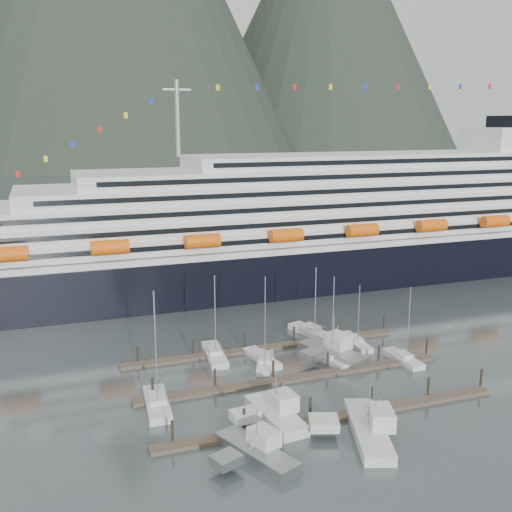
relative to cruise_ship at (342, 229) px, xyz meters
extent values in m
plane|color=#485455|center=(-30.03, -54.94, -12.04)|extent=(1600.00, 1600.00, 0.00)
cone|color=black|center=(269.97, 565.06, 142.96)|extent=(360.00, 360.00, 360.00)
cube|color=black|center=(-5.03, 0.06, -8.04)|extent=(210.00, 28.00, 12.00)
cube|color=silver|center=(-5.03, 0.06, -1.54)|extent=(205.80, 27.44, 1.50)
cube|color=silver|center=(-0.03, 0.06, 1.06)|extent=(185.00, 26.00, 3.20)
cube|color=black|center=(-0.03, -12.99, 1.22)|extent=(175.75, 0.20, 1.00)
cube|color=silver|center=(1.97, 0.06, 4.26)|extent=(180.00, 25.00, 3.20)
cube|color=black|center=(1.97, -12.49, 4.42)|extent=(171.00, 0.20, 1.00)
cube|color=silver|center=(3.97, 0.06, 7.46)|extent=(172.00, 24.00, 3.20)
cube|color=black|center=(3.97, -11.99, 7.62)|extent=(163.40, 0.20, 1.00)
cube|color=silver|center=(5.97, 0.06, 10.66)|extent=(160.00, 23.00, 3.20)
cube|color=black|center=(5.97, -11.49, 10.82)|extent=(152.00, 0.20, 1.00)
cube|color=silver|center=(7.97, 0.06, 13.76)|extent=(140.00, 22.00, 3.00)
cube|color=black|center=(7.97, -10.99, 13.91)|extent=(133.00, 0.20, 1.00)
cube|color=silver|center=(9.97, 0.06, 16.76)|extent=(95.00, 20.00, 3.00)
cube|color=black|center=(9.97, -9.99, 16.91)|extent=(90.25, 0.20, 1.00)
cylinder|color=gray|center=(-40.03, 0.06, 26.26)|extent=(1.00, 1.00, 16.00)
cylinder|color=#F05C0C|center=(-75.03, -14.94, 2.46)|extent=(7.00, 2.80, 2.80)
cylinder|color=#F05C0C|center=(-57.03, -14.94, 2.46)|extent=(7.00, 2.80, 2.80)
cylinder|color=#F05C0C|center=(-39.03, -14.94, 2.46)|extent=(7.00, 2.80, 2.80)
cylinder|color=#F05C0C|center=(-21.03, -14.94, 2.46)|extent=(7.00, 2.80, 2.80)
cylinder|color=#F05C0C|center=(-3.03, -14.94, 2.46)|extent=(7.00, 2.80, 2.80)
cylinder|color=#F05C0C|center=(14.97, -14.94, 2.46)|extent=(7.00, 2.80, 2.80)
cylinder|color=#F05C0C|center=(32.97, -14.94, 2.46)|extent=(7.00, 2.80, 2.80)
cube|color=#4D4231|center=(-35.03, -64.94, -11.79)|extent=(48.00, 2.00, 0.50)
cylinder|color=black|center=(-56.03, -63.84, -10.64)|extent=(0.36, 0.36, 3.20)
cylinder|color=black|center=(-47.03, -63.84, -10.64)|extent=(0.36, 0.36, 3.20)
cylinder|color=black|center=(-38.03, -63.84, -10.64)|extent=(0.36, 0.36, 3.20)
cylinder|color=black|center=(-29.03, -63.84, -10.64)|extent=(0.36, 0.36, 3.20)
cylinder|color=black|center=(-20.03, -63.84, -10.64)|extent=(0.36, 0.36, 3.20)
cylinder|color=black|center=(-11.03, -63.84, -10.64)|extent=(0.36, 0.36, 3.20)
cube|color=#4D4231|center=(-35.03, -51.94, -11.79)|extent=(48.00, 2.00, 0.50)
cylinder|color=black|center=(-56.03, -50.84, -10.64)|extent=(0.36, 0.36, 3.20)
cylinder|color=black|center=(-47.03, -50.84, -10.64)|extent=(0.36, 0.36, 3.20)
cylinder|color=black|center=(-38.03, -50.84, -10.64)|extent=(0.36, 0.36, 3.20)
cylinder|color=black|center=(-29.03, -50.84, -10.64)|extent=(0.36, 0.36, 3.20)
cylinder|color=black|center=(-20.03, -50.84, -10.64)|extent=(0.36, 0.36, 3.20)
cylinder|color=black|center=(-11.03, -50.84, -10.64)|extent=(0.36, 0.36, 3.20)
cube|color=#4D4231|center=(-35.03, -38.94, -11.79)|extent=(48.00, 2.00, 0.50)
cylinder|color=black|center=(-56.03, -37.84, -10.64)|extent=(0.36, 0.36, 3.20)
cylinder|color=black|center=(-47.03, -37.84, -10.64)|extent=(0.36, 0.36, 3.20)
cylinder|color=black|center=(-38.03, -37.84, -10.64)|extent=(0.36, 0.36, 3.20)
cylinder|color=black|center=(-29.03, -37.84, -10.64)|extent=(0.36, 0.36, 3.20)
cylinder|color=black|center=(-20.03, -37.84, -10.64)|extent=(0.36, 0.36, 3.20)
cylinder|color=black|center=(-11.03, -37.84, -10.64)|extent=(0.36, 0.36, 3.20)
cube|color=silver|center=(-55.98, -53.90, -11.79)|extent=(3.84, 10.51, 1.60)
cube|color=silver|center=(-55.98, -53.90, -10.72)|extent=(2.59, 3.79, 0.92)
cylinder|color=gray|center=(-56.07, -54.92, -3.23)|extent=(0.18, 0.18, 15.56)
cube|color=silver|center=(-37.03, -43.51, -11.79)|extent=(3.60, 9.39, 1.28)
cube|color=silver|center=(-37.03, -43.51, -10.99)|extent=(2.25, 3.42, 0.73)
cylinder|color=gray|center=(-36.90, -44.42, -4.50)|extent=(0.15, 0.15, 13.43)
cube|color=silver|center=(-37.28, -45.51, -11.79)|extent=(5.66, 9.08, 1.30)
cube|color=silver|center=(-37.28, -45.51, -10.97)|extent=(2.91, 3.57, 0.74)
cylinder|color=gray|center=(-37.62, -46.32, -5.79)|extent=(0.15, 0.15, 10.82)
cube|color=silver|center=(-26.97, -46.94, -11.79)|extent=(4.17, 10.05, 1.25)
cube|color=silver|center=(-26.97, -46.94, -11.02)|extent=(2.41, 3.71, 0.71)
cylinder|color=gray|center=(-26.78, -47.90, -4.57)|extent=(0.14, 0.14, 13.34)
cube|color=silver|center=(-43.84, -39.51, -11.79)|extent=(3.80, 10.83, 1.49)
cube|color=silver|center=(-43.84, -39.51, -10.82)|extent=(2.48, 3.91, 0.85)
cylinder|color=gray|center=(-43.95, -40.57, -4.51)|extent=(0.17, 0.17, 13.14)
cube|color=silver|center=(-24.40, -34.94, -11.79)|extent=(5.52, 10.21, 1.53)
cube|color=silver|center=(-24.40, -34.94, -10.79)|extent=(3.07, 3.91, 0.87)
cylinder|color=gray|center=(-24.12, -35.88, -5.20)|extent=(0.17, 0.17, 11.72)
cube|color=silver|center=(-19.36, -42.17, -11.79)|extent=(2.87, 9.46, 1.25)
cube|color=silver|center=(-19.36, -42.17, -11.02)|extent=(1.97, 3.37, 0.71)
cylinder|color=gray|center=(-19.41, -43.10, -6.20)|extent=(0.14, 0.14, 10.08)
cube|color=silver|center=(-15.80, -51.48, -11.79)|extent=(2.65, 8.42, 1.30)
cube|color=silver|center=(-15.80, -51.48, -10.97)|extent=(1.94, 2.97, 0.74)
cylinder|color=gray|center=(-15.77, -52.32, -5.34)|extent=(0.15, 0.15, 11.73)
cube|color=gray|center=(-47.60, -69.94, -11.69)|extent=(7.19, 11.96, 1.78)
cube|color=gray|center=(-51.70, -71.54, -10.61)|extent=(3.75, 3.47, 1.07)
cube|color=silver|center=(-46.52, -69.52, -9.99)|extent=(3.59, 4.14, 1.96)
cube|color=black|center=(-46.52, -69.52, -9.28)|extent=(3.34, 3.86, 0.45)
cylinder|color=gray|center=(-47.60, -69.94, -8.48)|extent=(0.14, 0.14, 4.45)
cube|color=silver|center=(-42.31, -62.55, -11.69)|extent=(4.81, 11.65, 2.06)
cube|color=silver|center=(-46.59, -62.98, -10.39)|extent=(3.73, 2.83, 1.24)
cube|color=silver|center=(-41.18, -62.44, -9.67)|extent=(3.21, 3.67, 2.27)
cube|color=black|center=(-41.18, -62.44, -8.84)|extent=(2.98, 3.42, 0.52)
cylinder|color=gray|center=(-42.31, -62.55, -7.92)|extent=(0.16, 0.16, 5.15)
cube|color=silver|center=(-33.04, -69.94, -11.69)|extent=(8.24, 14.80, 2.06)
cube|color=silver|center=(-38.20, -68.14, -10.39)|extent=(4.34, 4.14, 1.23)
cube|color=silver|center=(-31.68, -70.42, -9.68)|extent=(4.14, 5.02, 2.26)
cube|color=black|center=(-31.68, -70.42, -8.85)|extent=(3.85, 4.68, 0.51)
cylinder|color=gray|center=(-33.04, -69.94, -7.93)|extent=(0.16, 0.16, 5.14)
cube|color=gray|center=(-25.75, -46.24, -11.69)|extent=(8.26, 12.95, 2.24)
cube|color=gray|center=(-30.11, -47.95, -10.25)|extent=(4.54, 3.92, 1.34)
cube|color=silver|center=(-24.61, -45.79, -9.46)|extent=(4.27, 4.59, 2.46)
cube|color=black|center=(-24.61, -45.79, -8.57)|extent=(3.97, 4.28, 0.56)
cylinder|color=gray|center=(-25.75, -46.24, -7.56)|extent=(0.18, 0.18, 5.60)
camera|label=1|loc=(-68.75, -128.06, 25.30)|focal=42.00mm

